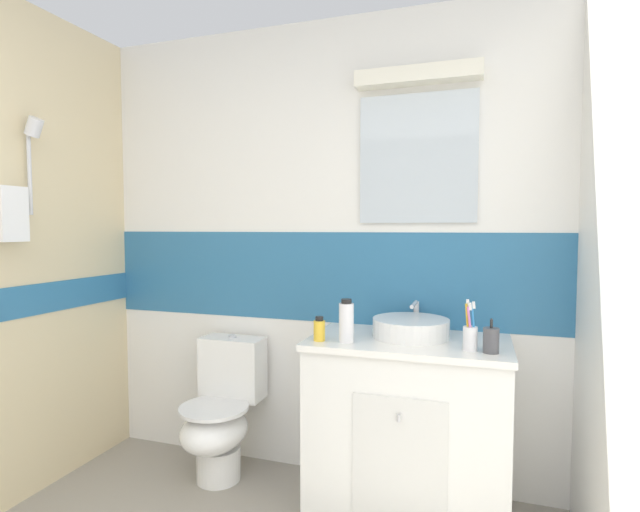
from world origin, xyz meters
TOP-DOWN VIEW (x-y plane):
  - wall_back_tiled at (0.01, 2.45)m, footprint 3.20×0.20m
  - vanity_cabinet at (0.55, 2.13)m, footprint 0.92×0.56m
  - sink_basin at (0.55, 2.17)m, footprint 0.36×0.41m
  - toilet at (-0.47, 2.15)m, footprint 0.37×0.50m
  - toothbrush_cup at (0.83, 1.99)m, footprint 0.06×0.06m
  - soap_dispenser at (0.91, 1.98)m, footprint 0.07×0.07m
  - mouthwash_bottle at (0.29, 1.97)m, footprint 0.07×0.07m
  - lotion_bottle_short at (0.16, 1.96)m, footprint 0.05×0.05m

SIDE VIEW (x-z plane):
  - toilet at x=-0.47m, z-range -0.03..0.74m
  - vanity_cabinet at x=0.55m, z-range 0.00..0.85m
  - sink_basin at x=0.55m, z-range 0.82..0.97m
  - lotion_bottle_short at x=0.16m, z-range 0.85..0.96m
  - soap_dispenser at x=0.91m, z-range 0.83..0.98m
  - toothbrush_cup at x=0.83m, z-range 0.80..1.03m
  - mouthwash_bottle at x=0.29m, z-range 0.85..1.05m
  - wall_back_tiled at x=0.01m, z-range 0.01..2.51m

